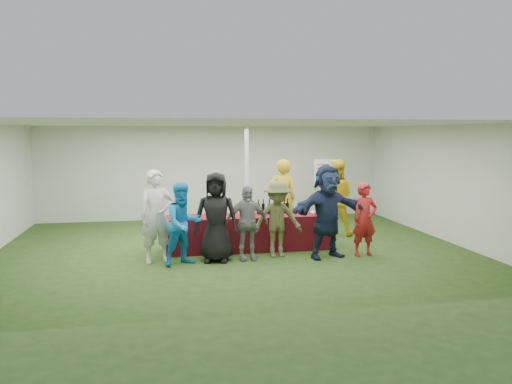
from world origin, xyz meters
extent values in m
plane|color=#284719|center=(0.00, 0.00, 0.00)|extent=(60.00, 60.00, 0.00)
plane|color=white|center=(0.00, 4.00, 1.35)|extent=(10.00, 0.00, 10.00)
plane|color=white|center=(0.00, -4.00, 1.35)|extent=(10.00, 0.00, 10.00)
plane|color=white|center=(5.00, 0.00, 1.35)|extent=(0.00, 8.00, 8.00)
plane|color=white|center=(0.00, 0.00, 2.70)|extent=(10.00, 10.00, 0.00)
cylinder|color=silver|center=(0.50, 1.20, 1.35)|extent=(0.10, 0.10, 2.70)
cube|color=maroon|center=(0.28, -0.12, 0.38)|extent=(3.60, 0.80, 0.75)
cylinder|color=black|center=(0.56, -0.01, 0.86)|extent=(0.07, 0.07, 0.22)
cylinder|color=black|center=(0.56, -0.01, 1.01)|extent=(0.03, 0.03, 0.08)
cylinder|color=maroon|center=(0.56, -0.01, 1.06)|extent=(0.03, 0.03, 0.02)
cylinder|color=black|center=(0.67, 0.04, 0.86)|extent=(0.07, 0.07, 0.22)
cylinder|color=black|center=(0.67, 0.04, 1.01)|extent=(0.03, 0.03, 0.08)
cylinder|color=maroon|center=(0.67, 0.04, 1.06)|extent=(0.03, 0.03, 0.02)
cylinder|color=black|center=(0.80, -0.02, 0.86)|extent=(0.07, 0.07, 0.22)
cylinder|color=black|center=(0.80, -0.02, 1.01)|extent=(0.03, 0.03, 0.08)
cylinder|color=maroon|center=(0.80, -0.02, 1.06)|extent=(0.03, 0.03, 0.02)
cylinder|color=black|center=(0.92, 0.04, 0.86)|extent=(0.07, 0.07, 0.22)
cylinder|color=black|center=(0.92, 0.04, 1.01)|extent=(0.03, 0.03, 0.08)
cylinder|color=maroon|center=(0.92, 0.04, 1.06)|extent=(0.03, 0.03, 0.02)
cylinder|color=black|center=(1.15, 0.02, 0.86)|extent=(0.07, 0.07, 0.22)
cylinder|color=black|center=(1.15, 0.02, 1.01)|extent=(0.03, 0.03, 0.08)
cylinder|color=maroon|center=(1.15, 0.02, 1.06)|extent=(0.03, 0.03, 0.02)
cylinder|color=black|center=(1.22, 0.04, 0.86)|extent=(0.07, 0.07, 0.22)
cylinder|color=black|center=(1.22, 0.04, 1.01)|extent=(0.03, 0.03, 0.08)
cylinder|color=maroon|center=(1.22, 0.04, 1.06)|extent=(0.03, 0.03, 0.02)
cylinder|color=silver|center=(-1.08, -0.39, 0.75)|extent=(0.06, 0.06, 0.00)
cylinder|color=silver|center=(-1.08, -0.39, 0.79)|extent=(0.01, 0.01, 0.07)
cylinder|color=silver|center=(-1.08, -0.39, 0.87)|extent=(0.06, 0.06, 0.08)
cylinder|color=silver|center=(-0.78, -0.39, 0.75)|extent=(0.06, 0.06, 0.00)
cylinder|color=silver|center=(-0.78, -0.39, 0.79)|extent=(0.01, 0.01, 0.07)
cylinder|color=silver|center=(-0.78, -0.39, 0.87)|extent=(0.06, 0.06, 0.08)
cylinder|color=silver|center=(-0.57, -0.39, 0.75)|extent=(0.06, 0.06, 0.00)
cylinder|color=silver|center=(-0.57, -0.39, 0.79)|extent=(0.01, 0.01, 0.07)
cylinder|color=silver|center=(-0.57, -0.39, 0.87)|extent=(0.06, 0.06, 0.08)
cylinder|color=#470712|center=(-0.57, -0.39, 0.84)|extent=(0.05, 0.05, 0.02)
cylinder|color=silver|center=(-0.08, -0.40, 0.75)|extent=(0.06, 0.06, 0.00)
cylinder|color=silver|center=(-0.08, -0.40, 0.79)|extent=(0.01, 0.01, 0.07)
cylinder|color=silver|center=(-0.08, -0.40, 0.87)|extent=(0.06, 0.06, 0.08)
cylinder|color=silver|center=(1.53, -0.33, 0.75)|extent=(0.06, 0.06, 0.00)
cylinder|color=silver|center=(1.53, -0.33, 0.79)|extent=(0.01, 0.01, 0.07)
cylinder|color=silver|center=(1.53, -0.33, 0.87)|extent=(0.06, 0.06, 0.08)
cylinder|color=silver|center=(0.30, -0.04, 0.85)|extent=(0.07, 0.07, 0.20)
cylinder|color=silver|center=(0.30, -0.04, 0.96)|extent=(0.03, 0.03, 0.03)
cube|color=white|center=(1.86, -0.07, 0.77)|extent=(0.25, 0.18, 0.03)
cylinder|color=slate|center=(1.85, -0.34, 0.84)|extent=(0.22, 0.22, 0.18)
cylinder|color=slate|center=(2.61, 2.40, 0.55)|extent=(0.02, 0.02, 1.10)
cylinder|color=slate|center=(3.01, 2.40, 0.55)|extent=(0.02, 0.02, 1.10)
cube|color=white|center=(2.81, 2.40, 1.45)|extent=(0.50, 0.02, 0.70)
cube|color=black|center=(2.81, 2.39, 1.65)|extent=(0.36, 0.01, 0.02)
cube|color=black|center=(2.81, 2.39, 1.55)|extent=(0.36, 0.01, 0.02)
cube|color=black|center=(2.81, 2.39, 1.45)|extent=(0.36, 0.01, 0.02)
cube|color=black|center=(2.81, 2.39, 1.35)|extent=(0.36, 0.01, 0.02)
cube|color=black|center=(2.81, 2.39, 1.25)|extent=(0.36, 0.01, 0.02)
imported|color=gold|center=(1.29, 0.88, 0.95)|extent=(0.72, 0.50, 1.89)
imported|color=yellow|center=(2.67, 0.99, 0.94)|extent=(1.09, 0.97, 1.88)
imported|color=silver|center=(-1.61, -0.82, 0.90)|extent=(0.75, 0.59, 1.81)
imported|color=#117DCB|center=(-1.11, -1.12, 0.79)|extent=(0.95, 0.87, 1.58)
imported|color=black|center=(-0.47, -0.98, 0.88)|extent=(0.95, 0.72, 1.76)
imported|color=gray|center=(0.13, -0.97, 0.75)|extent=(0.90, 0.43, 1.49)
imported|color=#4B4C28|center=(0.79, -0.85, 0.77)|extent=(1.02, 0.61, 1.55)
imported|color=#17203C|center=(1.75, -1.10, 0.95)|extent=(1.84, 0.99, 1.89)
imported|color=#AA191B|center=(2.56, -1.09, 0.75)|extent=(0.59, 0.43, 1.50)
camera|label=1|loc=(-1.48, -10.55, 2.52)|focal=35.00mm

